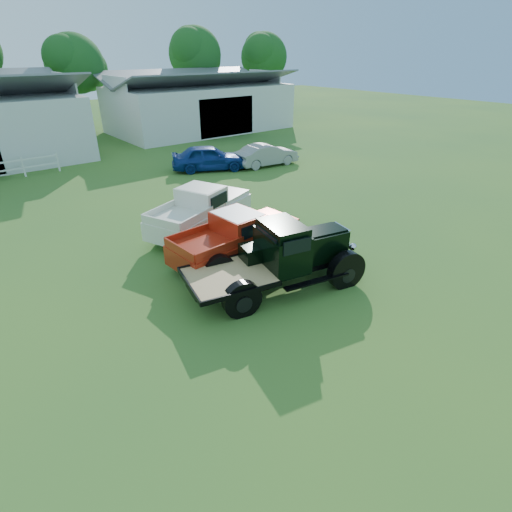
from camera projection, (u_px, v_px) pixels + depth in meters
ground at (275, 301)px, 12.45m from camera, size 120.00×120.00×0.00m
shed_right at (200, 101)px, 37.72m from camera, size 16.80×9.20×5.20m
tree_c at (78, 80)px, 36.01m from camera, size 5.40×5.40×9.00m
tree_d at (196, 70)px, 43.68m from camera, size 6.00×6.00×10.00m
tree_e at (264, 71)px, 46.84m from camera, size 5.70×5.70×9.50m
vintage_flatbed at (279, 257)px, 12.68m from camera, size 6.06×3.44×2.26m
red_pickup at (236, 237)px, 14.49m from camera, size 5.24×2.34×1.86m
white_pickup at (201, 211)px, 16.76m from camera, size 5.62×3.85×1.92m
misc_car_blue at (209, 158)px, 25.64m from camera, size 5.05×3.79×1.60m
misc_car_grey at (267, 155)px, 26.68m from camera, size 4.45×1.97×1.42m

